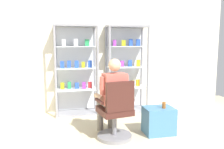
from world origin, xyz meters
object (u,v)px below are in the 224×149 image
Objects in this scene: office_chair at (116,116)px; seated_shopkeeper at (112,94)px; storage_crate at (159,120)px; tea_glass at (164,105)px; display_cabinet_right at (126,68)px; display_cabinet_left at (76,70)px.

office_chair is 0.36m from seated_shopkeeper.
storage_crate is at bearing -5.13° from seated_shopkeeper.
display_cabinet_right is at bearing 99.00° from tea_glass.
display_cabinet_right is 1.64m from storage_crate.
display_cabinet_left is at bearing -179.97° from display_cabinet_right.
seated_shopkeeper is 2.63× the size of storage_crate.
tea_glass is (0.24, -1.51, -0.46)m from display_cabinet_right.
storage_crate is at bearing -83.04° from display_cabinet_right.
tea_glass is (0.86, -0.13, -0.21)m from seated_shopkeeper.
seated_shopkeeper reaches higher than tea_glass.
storage_crate is 0.29m from tea_glass.
storage_crate is (1.28, -1.45, -0.73)m from display_cabinet_left.
tea_glass is at bearing -8.46° from seated_shopkeeper.
office_chair is (-0.59, -1.54, -0.57)m from display_cabinet_right.
tea_glass is (0.06, -0.06, 0.28)m from storage_crate.
display_cabinet_left is 2.06m from tea_glass.
office_chair is at bearing -173.36° from storage_crate.
display_cabinet_left reaches higher than tea_glass.
display_cabinet_left reaches higher than storage_crate.
display_cabinet_left is 3.87× the size of storage_crate.
seated_shopkeeper is at bearing 100.39° from office_chair.
display_cabinet_left reaches higher than office_chair.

